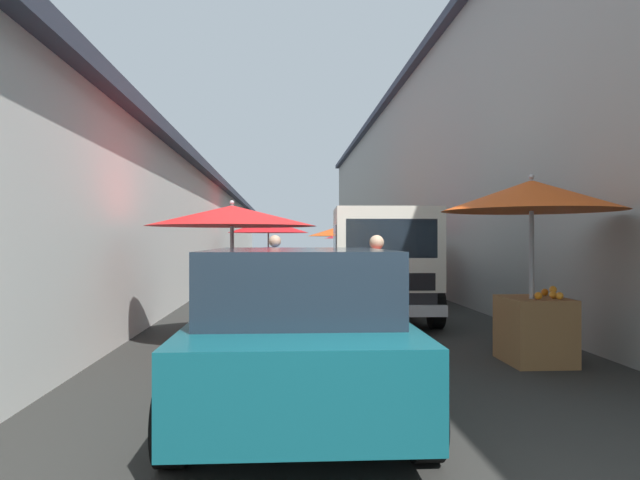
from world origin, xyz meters
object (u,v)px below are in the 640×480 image
(hatchback_car, at_px, (297,327))
(fruit_stall_near_left, at_px, (354,234))
(vendor_in_shade, at_px, (275,273))
(fruit_stall_mid_lane, at_px, (532,227))
(fruit_stall_far_left, at_px, (381,237))
(fruit_stall_near_right, at_px, (233,234))
(plastic_stool, at_px, (377,315))
(delivery_truck, at_px, (381,266))
(vendor_by_crates, at_px, (377,281))
(fruit_stall_far_right, at_px, (268,231))
(parked_scooter, at_px, (241,304))

(hatchback_car, bearing_deg, fruit_stall_near_left, -9.40)
(hatchback_car, bearing_deg, vendor_in_shade, 3.18)
(fruit_stall_near_left, bearing_deg, fruit_stall_mid_lane, -175.44)
(fruit_stall_far_left, distance_m, fruit_stall_near_right, 6.50)
(fruit_stall_mid_lane, bearing_deg, fruit_stall_near_left, 4.56)
(hatchback_car, bearing_deg, plastic_stool, -19.50)
(vendor_in_shade, bearing_deg, fruit_stall_mid_lane, -137.66)
(delivery_truck, xyz_separation_m, vendor_in_shade, (-0.18, 1.95, -0.11))
(fruit_stall_near_right, xyz_separation_m, vendor_by_crates, (0.05, -2.11, -0.69))
(fruit_stall_mid_lane, relative_size, hatchback_car, 0.60)
(fruit_stall_mid_lane, relative_size, delivery_truck, 0.47)
(vendor_in_shade, bearing_deg, delivery_truck, -84.88)
(fruit_stall_far_right, distance_m, fruit_stall_near_right, 11.72)
(fruit_stall_far_left, height_order, fruit_stall_near_right, fruit_stall_near_right)
(hatchback_car, distance_m, vendor_by_crates, 3.44)
(hatchback_car, xyz_separation_m, parked_scooter, (4.49, 0.84, -0.29))
(parked_scooter, height_order, plastic_stool, parked_scooter)
(fruit_stall_near_left, xyz_separation_m, parked_scooter, (-7.90, 2.90, -1.26))
(fruit_stall_far_left, distance_m, vendor_in_shade, 4.58)
(plastic_stool, bearing_deg, fruit_stall_far_left, -10.60)
(fruit_stall_near_left, bearing_deg, fruit_stall_near_right, 162.54)
(hatchback_car, distance_m, plastic_stool, 4.10)
(fruit_stall_far_right, relative_size, vendor_in_shade, 1.75)
(plastic_stool, bearing_deg, hatchback_car, 160.50)
(hatchback_car, xyz_separation_m, plastic_stool, (3.85, -1.36, -0.41))
(delivery_truck, relative_size, vendor_in_shade, 3.09)
(fruit_stall_near_right, bearing_deg, fruit_stall_near_left, -17.46)
(fruit_stall_near_left, relative_size, vendor_in_shade, 1.77)
(fruit_stall_mid_lane, xyz_separation_m, plastic_stool, (2.25, 1.55, -1.36))
(parked_scooter, bearing_deg, delivery_truck, -72.62)
(fruit_stall_mid_lane, relative_size, plastic_stool, 5.37)
(fruit_stall_near_left, height_order, fruit_stall_near_right, fruit_stall_near_left)
(fruit_stall_far_right, bearing_deg, fruit_stall_near_right, 179.12)
(hatchback_car, xyz_separation_m, delivery_truck, (5.28, -1.67, 0.30))
(fruit_stall_far_left, xyz_separation_m, plastic_stool, (-4.98, 0.93, -1.28))
(vendor_in_shade, bearing_deg, plastic_stool, -127.37)
(fruit_stall_mid_lane, distance_m, fruit_stall_far_right, 13.75)
(fruit_stall_mid_lane, relative_size, fruit_stall_far_left, 0.82)
(vendor_by_crates, bearing_deg, delivery_truck, -11.32)
(fruit_stall_far_left, xyz_separation_m, parked_scooter, (-4.34, 3.14, -1.16))
(vendor_in_shade, bearing_deg, fruit_stall_far_right, 2.31)
(fruit_stall_far_right, xyz_separation_m, hatchback_car, (-14.87, -0.68, -1.11))
(plastic_stool, bearing_deg, fruit_stall_far_right, 10.48)
(vendor_by_crates, bearing_deg, fruit_stall_mid_lane, -133.92)
(vendor_by_crates, distance_m, vendor_in_shade, 2.45)
(fruit_stall_near_right, bearing_deg, plastic_stool, -72.51)
(fruit_stall_far_right, distance_m, vendor_by_crates, 11.87)
(fruit_stall_mid_lane, height_order, fruit_stall_near_right, fruit_stall_mid_lane)
(delivery_truck, bearing_deg, plastic_stool, 167.81)
(fruit_stall_far_right, relative_size, parked_scooter, 1.68)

